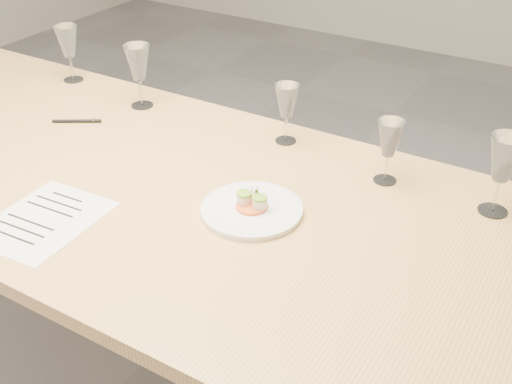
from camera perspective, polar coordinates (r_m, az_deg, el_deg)
The scene contains 10 objects.
ground at distance 2.28m, azimuth -9.85°, elevation -14.60°, with size 7.00×7.00×0.00m, color slate.
dining_table at distance 1.85m, azimuth -11.76°, elevation 0.18°, with size 2.40×1.00×0.75m.
dinner_plate at distance 1.58m, azimuth -0.37°, elevation -1.52°, with size 0.25×0.25×0.07m.
recipe_sheet at distance 1.65m, azimuth -18.37°, elevation -2.39°, with size 0.25×0.31×0.00m.
ballpoint_pen at distance 2.11m, azimuth -15.62°, elevation 6.10°, with size 0.14×0.09×0.01m.
wine_glass_0 at distance 2.41m, azimuth -16.40°, elevation 12.63°, with size 0.08×0.08×0.20m.
wine_glass_1 at distance 2.13m, azimuth -10.44°, elevation 11.13°, with size 0.08×0.08×0.21m.
wine_glass_2 at distance 1.87m, azimuth 2.74°, elevation 7.94°, with size 0.07×0.07×0.18m.
wine_glass_3 at distance 1.70m, azimuth 11.80°, elevation 4.57°, with size 0.07×0.07×0.18m.
wine_glass_4 at distance 1.63m, azimuth 21.19°, elevation 2.65°, with size 0.08×0.08×0.21m.
Camera 1 is at (1.12, -1.12, 1.63)m, focal length 45.00 mm.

